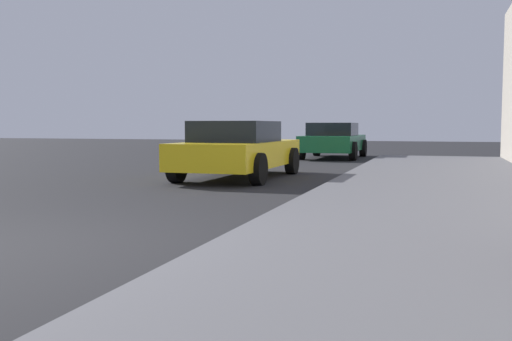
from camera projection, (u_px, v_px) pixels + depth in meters
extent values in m
plane|color=#232326|center=(0.00, 251.00, 5.44)|extent=(80.00, 80.00, 0.00)
cube|color=#5B5B60|center=(447.00, 276.00, 4.23)|extent=(4.00, 32.00, 0.15)
cube|color=yellow|center=(239.00, 154.00, 12.93)|extent=(1.76, 4.29, 0.55)
cube|color=black|center=(236.00, 131.00, 12.69)|extent=(1.55, 1.93, 0.45)
cylinder|color=black|center=(224.00, 160.00, 14.52)|extent=(0.22, 0.64, 0.64)
cylinder|color=black|center=(292.00, 161.00, 13.99)|extent=(0.22, 0.64, 0.64)
cylinder|color=black|center=(177.00, 167.00, 11.91)|extent=(0.22, 0.64, 0.64)
cylinder|color=black|center=(258.00, 169.00, 11.38)|extent=(0.22, 0.64, 0.64)
cube|color=#196638|center=(334.00, 143.00, 20.88)|extent=(1.78, 4.18, 0.55)
cube|color=black|center=(333.00, 129.00, 20.64)|extent=(1.57, 1.88, 0.45)
cylinder|color=black|center=(317.00, 148.00, 22.44)|extent=(0.22, 0.64, 0.64)
cylinder|color=black|center=(363.00, 148.00, 21.90)|extent=(0.22, 0.64, 0.64)
cylinder|color=black|center=(301.00, 150.00, 19.89)|extent=(0.22, 0.64, 0.64)
cylinder|color=black|center=(353.00, 151.00, 19.36)|extent=(0.22, 0.64, 0.64)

